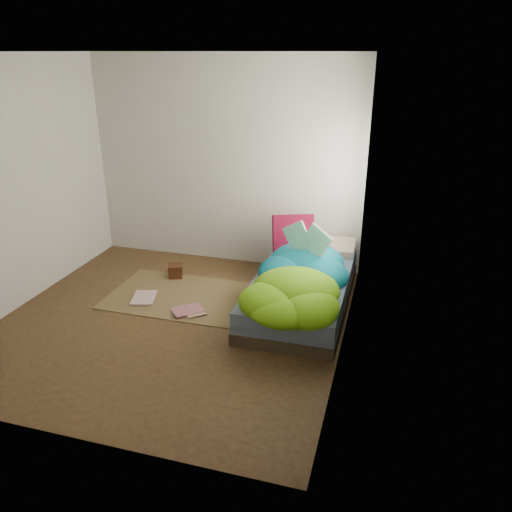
{
  "coord_description": "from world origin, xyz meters",
  "views": [
    {
      "loc": [
        2.09,
        -4.12,
        2.61
      ],
      "look_at": [
        0.7,
        0.75,
        0.52
      ],
      "focal_mm": 35.0,
      "sensor_mm": 36.0,
      "label": 1
    }
  ],
  "objects": [
    {
      "name": "ground",
      "position": [
        0.0,
        0.0,
        0.0
      ],
      "size": [
        3.5,
        3.5,
        0.0
      ],
      "primitive_type": "cube",
      "color": "#412719",
      "rests_on": "ground"
    },
    {
      "name": "room_walls",
      "position": [
        0.01,
        0.01,
        1.63
      ],
      "size": [
        3.54,
        3.54,
        2.62
      ],
      "color": "silver",
      "rests_on": "ground"
    },
    {
      "name": "bed",
      "position": [
        1.22,
        0.72,
        0.17
      ],
      "size": [
        1.0,
        2.0,
        0.34
      ],
      "color": "#37271E",
      "rests_on": "ground"
    },
    {
      "name": "duvet",
      "position": [
        1.22,
        0.5,
        0.51
      ],
      "size": [
        0.96,
        1.84,
        0.34
      ],
      "primitive_type": null,
      "color": "#076370",
      "rests_on": "bed"
    },
    {
      "name": "rug",
      "position": [
        -0.15,
        0.55,
        0.01
      ],
      "size": [
        1.6,
        1.1,
        0.01
      ],
      "primitive_type": "cube",
      "color": "brown",
      "rests_on": "ground"
    },
    {
      "name": "pillow_floral",
      "position": [
        1.42,
        1.52,
        0.4
      ],
      "size": [
        0.58,
        0.37,
        0.13
      ],
      "primitive_type": "cube",
      "rotation": [
        0.0,
        0.0,
        0.03
      ],
      "color": "beige",
      "rests_on": "bed"
    },
    {
      "name": "pillow_magenta",
      "position": [
        0.98,
        1.36,
        0.58
      ],
      "size": [
        0.5,
        0.31,
        0.48
      ],
      "primitive_type": "cube",
      "rotation": [
        0.0,
        0.0,
        0.36
      ],
      "color": "#450414",
      "rests_on": "bed"
    },
    {
      "name": "open_book",
      "position": [
        1.23,
        0.86,
        0.83
      ],
      "size": [
        0.49,
        0.25,
        0.29
      ],
      "primitive_type": null,
      "rotation": [
        0.0,
        0.0,
        -0.33
      ],
      "color": "#3C8E2E",
      "rests_on": "duvet"
    },
    {
      "name": "wooden_box",
      "position": [
        -0.41,
        1.0,
        0.09
      ],
      "size": [
        0.21,
        0.21,
        0.16
      ],
      "primitive_type": "cube",
      "rotation": [
        0.0,
        0.0,
        0.36
      ],
      "color": "#37180C",
      "rests_on": "rug"
    },
    {
      "name": "floor_book_a",
      "position": [
        -0.63,
        0.32,
        0.03
      ],
      "size": [
        0.34,
        0.41,
        0.03
      ],
      "primitive_type": "imported",
      "rotation": [
        0.0,
        0.0,
        0.28
      ],
      "color": "white",
      "rests_on": "rug"
    },
    {
      "name": "floor_book_b",
      "position": [
        0.01,
        0.3,
        0.03
      ],
      "size": [
        0.4,
        0.39,
        0.03
      ],
      "primitive_type": "imported",
      "rotation": [
        0.0,
        0.0,
        -0.83
      ],
      "color": "#D2798F",
      "rests_on": "rug"
    },
    {
      "name": "floor_book_c",
      "position": [
        0.07,
        0.16,
        0.02
      ],
      "size": [
        0.34,
        0.35,
        0.02
      ],
      "primitive_type": "imported",
      "rotation": [
        0.0,
        0.0,
        0.72
      ],
      "color": "tan",
      "rests_on": "rug"
    }
  ]
}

